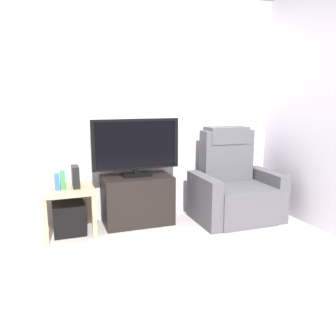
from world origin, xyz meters
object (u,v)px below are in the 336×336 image
at_px(book_leftmost, 57,182).
at_px(side_table, 68,196).
at_px(game_console, 75,177).
at_px(book_middle, 62,180).
at_px(tv_stand, 137,200).
at_px(subwoofer_box, 69,218).
at_px(television, 136,146).
at_px(recliner_armchair, 234,188).

bearing_deg(book_leftmost, side_table, 11.31).
bearing_deg(game_console, book_middle, -167.40).
xyz_separation_m(tv_stand, subwoofer_box, (-0.77, -0.05, -0.11)).
distance_m(side_table, game_console, 0.22).
relative_size(book_middle, game_console, 0.85).
distance_m(tv_stand, game_console, 0.76).
distance_m(television, subwoofer_box, 1.06).
relative_size(television, book_leftmost, 5.95).
height_order(recliner_armchair, book_leftmost, recliner_armchair).
xyz_separation_m(recliner_armchair, book_middle, (-1.95, 0.13, 0.22)).
bearing_deg(recliner_armchair, book_leftmost, 167.62).
xyz_separation_m(book_leftmost, game_console, (0.19, 0.03, 0.03)).
distance_m(side_table, book_middle, 0.18).
bearing_deg(subwoofer_box, book_leftmost, -168.69).
bearing_deg(book_middle, recliner_armchair, -3.75).
relative_size(tv_stand, recliner_armchair, 0.72).
relative_size(subwoofer_box, book_middle, 1.71).
bearing_deg(game_console, side_table, -173.66).
bearing_deg(book_leftmost, recliner_armchair, -3.64).
height_order(tv_stand, recliner_armchair, recliner_armchair).
distance_m(subwoofer_box, book_leftmost, 0.43).
bearing_deg(subwoofer_box, book_middle, -155.68).
relative_size(television, book_middle, 5.12).
bearing_deg(tv_stand, subwoofer_box, -176.06).
distance_m(television, book_middle, 0.87).
distance_m(side_table, subwoofer_box, 0.25).
bearing_deg(book_leftmost, television, 6.04).
bearing_deg(side_table, television, 5.34).
distance_m(recliner_armchair, book_middle, 1.96).
bearing_deg(book_middle, subwoofer_box, 24.32).
xyz_separation_m(recliner_armchair, game_console, (-1.81, 0.16, 0.24)).
distance_m(subwoofer_box, game_console, 0.46).
relative_size(subwoofer_box, book_leftmost, 1.98).
bearing_deg(tv_stand, game_console, -176.37).
bearing_deg(subwoofer_box, recliner_armchair, -4.43).
bearing_deg(subwoofer_box, game_console, 6.34).
xyz_separation_m(television, recliner_armchair, (1.13, -0.22, -0.52)).
height_order(television, game_console, television).
distance_m(television, game_console, 0.74).
relative_size(side_table, book_middle, 2.79).
xyz_separation_m(television, book_middle, (-0.81, -0.09, -0.30)).
relative_size(television, game_console, 4.33).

